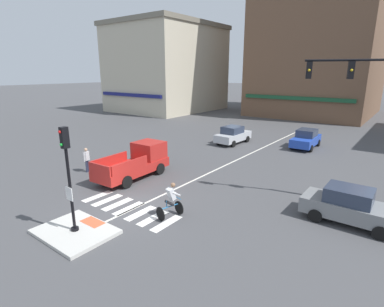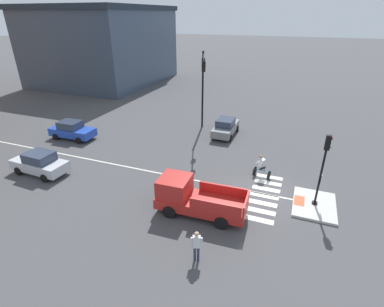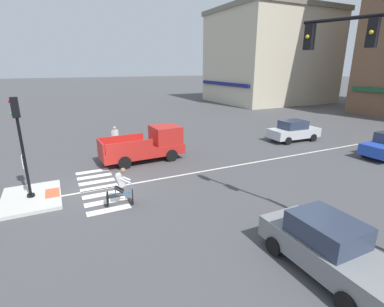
{
  "view_description": "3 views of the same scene",
  "coord_description": "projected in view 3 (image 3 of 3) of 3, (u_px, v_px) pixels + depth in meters",
  "views": [
    {
      "loc": [
        10.75,
        -9.14,
        6.61
      ],
      "look_at": [
        0.24,
        4.84,
        1.8
      ],
      "focal_mm": 28.04,
      "sensor_mm": 36.0,
      "label": 1
    },
    {
      "loc": [
        -16.05,
        -1.38,
        10.4
      ],
      "look_at": [
        1.07,
        5.21,
        1.57
      ],
      "focal_mm": 27.22,
      "sensor_mm": 36.0,
      "label": 2
    },
    {
      "loc": [
        13.64,
        -1.66,
        5.75
      ],
      "look_at": [
        0.35,
        4.8,
        1.21
      ],
      "focal_mm": 26.69,
      "sensor_mm": 36.0,
      "label": 3
    }
  ],
  "objects": [
    {
      "name": "crosswalk_stripe_f",
      "position": [
        106.0,
        202.0,
        12.62
      ],
      "size": [
        0.44,
        1.8,
        0.01
      ],
      "primitive_type": "cube",
      "color": "silver",
      "rests_on": "ground"
    },
    {
      "name": "traffic_island",
      "position": [
        31.0,
        198.0,
        12.81
      ],
      "size": [
        3.22,
        2.42,
        0.15
      ],
      "primitive_type": "cube",
      "color": "beige",
      "rests_on": "ground"
    },
    {
      "name": "crosswalk_stripe_d",
      "position": [
        100.0,
        188.0,
        14.06
      ],
      "size": [
        0.44,
        1.8,
        0.01
      ],
      "primitive_type": "cube",
      "color": "silver",
      "rests_on": "ground"
    },
    {
      "name": "ground_plane",
      "position": [
        102.0,
        187.0,
        14.11
      ],
      "size": [
        300.0,
        300.0,
        0.0
      ],
      "primitive_type": "plane",
      "color": "#474749"
    },
    {
      "name": "crosswalk_stripe_c",
      "position": [
        97.0,
        182.0,
        14.78
      ],
      "size": [
        0.44,
        1.8,
        0.01
      ],
      "primitive_type": "cube",
      "color": "silver",
      "rests_on": "ground"
    },
    {
      "name": "tactile_pad_front",
      "position": [
        52.0,
        193.0,
        13.14
      ],
      "size": [
        1.1,
        0.6,
        0.01
      ],
      "primitive_type": "cube",
      "color": "#DB5B38",
      "rests_on": "traffic_island"
    },
    {
      "name": "car_silver_westbound_distant",
      "position": [
        294.0,
        131.0,
        22.71
      ],
      "size": [
        1.97,
        4.16,
        1.64
      ],
      "color": "silver",
      "rests_on": "ground"
    },
    {
      "name": "crosswalk_stripe_b",
      "position": [
        95.0,
        176.0,
        15.51
      ],
      "size": [
        0.44,
        1.8,
        0.01
      ],
      "primitive_type": "cube",
      "color": "silver",
      "rests_on": "ground"
    },
    {
      "name": "car_grey_cross_right",
      "position": [
        328.0,
        247.0,
        8.15
      ],
      "size": [
        4.1,
        1.85,
        1.64
      ],
      "color": "slate",
      "rests_on": "ground"
    },
    {
      "name": "crosswalk_stripe_g",
      "position": [
        109.0,
        210.0,
        11.89
      ],
      "size": [
        0.44,
        1.8,
        0.01
      ],
      "primitive_type": "cube",
      "color": "silver",
      "rests_on": "ground"
    },
    {
      "name": "cyclist",
      "position": [
        121.0,
        186.0,
        12.11
      ],
      "size": [
        0.9,
        1.22,
        1.68
      ],
      "color": "black",
      "rests_on": "ground"
    },
    {
      "name": "crosswalk_stripe_a",
      "position": [
        93.0,
        171.0,
        16.23
      ],
      "size": [
        0.44,
        1.8,
        0.01
      ],
      "primitive_type": "cube",
      "color": "silver",
      "rests_on": "ground"
    },
    {
      "name": "crosswalk_stripe_e",
      "position": [
        102.0,
        194.0,
        13.34
      ],
      "size": [
        0.44,
        1.8,
        0.01
      ],
      "primitive_type": "cube",
      "color": "silver",
      "rests_on": "ground"
    },
    {
      "name": "signal_pole",
      "position": [
        21.0,
        139.0,
        12.0
      ],
      "size": [
        0.44,
        0.38,
        4.41
      ],
      "color": "black",
      "rests_on": "traffic_island"
    },
    {
      "name": "lane_centre_line",
      "position": [
        265.0,
        160.0,
        18.11
      ],
      "size": [
        0.14,
        28.0,
        0.01
      ],
      "primitive_type": "cube",
      "color": "silver",
      "rests_on": "ground"
    },
    {
      "name": "pickup_truck_red_westbound_near",
      "position": [
        149.0,
        145.0,
        18.0
      ],
      "size": [
        2.22,
        5.17,
        2.08
      ],
      "color": "red",
      "rests_on": "ground"
    },
    {
      "name": "building_corner_left",
      "position": [
        270.0,
        57.0,
        46.58
      ],
      "size": [
        14.88,
        17.71,
        14.29
      ],
      "color": "beige",
      "rests_on": "ground"
    },
    {
      "name": "pedestrian_at_curb_left",
      "position": [
        115.0,
        136.0,
        20.31
      ],
      "size": [
        0.33,
        0.52,
        1.67
      ],
      "color": "#2D334C",
      "rests_on": "ground"
    }
  ]
}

